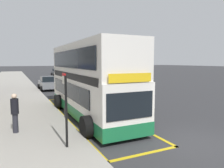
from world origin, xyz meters
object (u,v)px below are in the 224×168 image
Objects in this scene: parked_car_grey_across at (56,72)px; parked_car_black_ahead at (107,81)px; parked_car_white_kerbside at (62,74)px; bus_stop_sign at (66,104)px; pedestrian_waiting_near_sign at (15,111)px; parked_car_grey_far at (48,83)px; double_decker_bus at (89,83)px.

parked_car_grey_across and parked_car_black_ahead have the same top height.
parked_car_black_ahead is at bearing -84.67° from parked_car_grey_across.
parked_car_white_kerbside is 18.80m from parked_car_black_ahead.
parked_car_grey_across is at bearing 95.39° from parked_car_black_ahead.
parked_car_white_kerbside is at bearing 78.34° from bus_stop_sign.
parked_car_white_kerbside is (7.57, 36.66, -0.97)m from bus_stop_sign.
bus_stop_sign is 37.44m from parked_car_white_kerbside.
parked_car_white_kerbside is 35.36m from pedestrian_waiting_near_sign.
parked_car_white_kerbside and parked_car_grey_across have the same top height.
parked_car_grey_across is at bearing 77.15° from pedestrian_waiting_near_sign.
parked_car_white_kerbside and parked_car_grey_far have the same top height.
bus_stop_sign reaches higher than parked_car_white_kerbside.
pedestrian_waiting_near_sign is at bearing 76.22° from parked_car_white_kerbside.
pedestrian_waiting_near_sign is (-3.73, -15.50, 0.32)m from parked_car_grey_far.
double_decker_bus is at bearing 24.94° from pedestrian_waiting_near_sign.
pedestrian_waiting_near_sign is at bearing -101.37° from parked_car_grey_across.
parked_car_white_kerbside is 1.00× the size of parked_car_grey_across.
parked_car_black_ahead is (7.20, 13.49, -1.26)m from double_decker_bus.
double_decker_bus is 15.34m from parked_car_black_ahead.
bus_stop_sign is 18.18m from parked_car_grey_far.
double_decker_bus is 40.51m from parked_car_grey_across.
parked_car_white_kerbside is at bearing 73.47° from parked_car_grey_far.
double_decker_bus is at bearing -87.97° from parked_car_grey_far.
parked_car_grey_far is 7.66m from parked_car_black_ahead.
parked_car_grey_far is at bearing -178.98° from parked_car_black_ahead.
double_decker_bus is 4.71m from pedestrian_waiting_near_sign.
parked_car_grey_far is 2.34× the size of pedestrian_waiting_near_sign.
pedestrian_waiting_near_sign is (-11.39, -15.43, 0.32)m from parked_car_black_ahead.
parked_car_white_kerbside and parked_car_black_ahead have the same top height.
parked_car_grey_far is 15.95m from pedestrian_waiting_near_sign.
double_decker_bus is at bearing 61.32° from bus_stop_sign.
bus_stop_sign is 0.66× the size of parked_car_grey_far.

